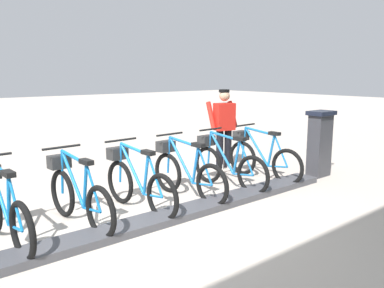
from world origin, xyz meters
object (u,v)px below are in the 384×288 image
object	(u,v)px
payment_kiosk	(320,142)
bike_docked_1	(226,164)
bike_docked_4	(77,194)
worker_near_rack	(224,126)
bike_docked_3	(137,182)
bike_docked_5	(3,209)
bike_docked_0	(261,157)
bike_docked_2	(185,172)

from	to	relation	value
payment_kiosk	bike_docked_1	size ratio (longest dim) A/B	0.74
bike_docked_4	worker_near_rack	world-z (taller)	worker_near_rack
payment_kiosk	bike_docked_3	bearing A→B (deg)	81.44
bike_docked_3	bike_docked_5	distance (m)	1.83
bike_docked_0	bike_docked_5	size ratio (longest dim) A/B	1.00
payment_kiosk	bike_docked_3	xyz separation A→B (m)	(0.57, 3.80, -0.24)
bike_docked_1	payment_kiosk	bearing A→B (deg)	-106.21
bike_docked_1	bike_docked_5	xyz separation A→B (m)	(0.00, 3.66, 0.00)
bike_docked_0	bike_docked_5	world-z (taller)	same
bike_docked_0	bike_docked_1	world-z (taller)	same
bike_docked_2	bike_docked_3	world-z (taller)	same
bike_docked_1	worker_near_rack	size ratio (longest dim) A/B	1.04
bike_docked_2	bike_docked_4	world-z (taller)	same
bike_docked_2	bike_docked_3	bearing A→B (deg)	90.00
bike_docked_0	worker_near_rack	bearing A→B (deg)	-3.67
bike_docked_0	worker_near_rack	size ratio (longest dim) A/B	1.04
bike_docked_5	worker_near_rack	size ratio (longest dim) A/B	1.04
bike_docked_3	worker_near_rack	bearing A→B (deg)	-69.06
worker_near_rack	payment_kiosk	bearing A→B (deg)	-149.21
bike_docked_5	payment_kiosk	bearing A→B (deg)	-95.80
bike_docked_2	worker_near_rack	bearing A→B (deg)	-60.44
bike_docked_0	bike_docked_2	bearing A→B (deg)	90.00
bike_docked_0	bike_docked_1	bearing A→B (deg)	90.00
bike_docked_4	worker_near_rack	distance (m)	3.91
bike_docked_2	bike_docked_3	xyz separation A→B (m)	(0.00, 0.92, 0.00)
bike_docked_1	worker_near_rack	distance (m)	1.54
payment_kiosk	bike_docked_4	xyz separation A→B (m)	(0.57, 4.71, -0.24)
bike_docked_1	bike_docked_5	size ratio (longest dim) A/B	1.00
payment_kiosk	bike_docked_2	world-z (taller)	payment_kiosk
bike_docked_3	bike_docked_4	world-z (taller)	same
payment_kiosk	bike_docked_1	distance (m)	2.06
payment_kiosk	bike_docked_0	distance (m)	1.22
bike_docked_4	worker_near_rack	size ratio (longest dim) A/B	1.04
bike_docked_0	worker_near_rack	distance (m)	1.18
payment_kiosk	bike_docked_3	size ratio (longest dim) A/B	0.74
worker_near_rack	bike_docked_4	bearing A→B (deg)	106.11
bike_docked_0	bike_docked_3	size ratio (longest dim) A/B	1.00
bike_docked_0	bike_docked_3	bearing A→B (deg)	90.00
bike_docked_0	bike_docked_2	size ratio (longest dim) A/B	1.00
bike_docked_1	bike_docked_0	bearing A→B (deg)	-90.00
bike_docked_5	bike_docked_3	bearing A→B (deg)	-90.00
bike_docked_1	bike_docked_3	bearing A→B (deg)	90.00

